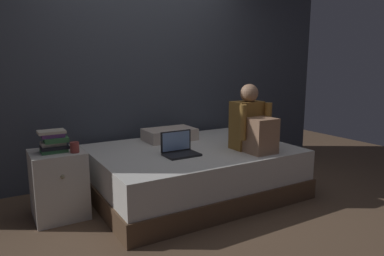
# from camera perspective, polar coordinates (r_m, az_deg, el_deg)

# --- Properties ---
(ground_plane) EXTENTS (8.00, 8.00, 0.00)m
(ground_plane) POSITION_cam_1_polar(r_m,az_deg,el_deg) (3.40, -0.24, -12.78)
(ground_plane) COLOR brown
(wall_back) EXTENTS (5.60, 0.10, 2.70)m
(wall_back) POSITION_cam_1_polar(r_m,az_deg,el_deg) (4.20, -8.70, 10.47)
(wall_back) COLOR #424751
(wall_back) RESTS_ON ground_plane
(bed) EXTENTS (2.00, 1.50, 0.49)m
(bed) POSITION_cam_1_polar(r_m,az_deg,el_deg) (3.65, 0.09, -7.03)
(bed) COLOR brown
(bed) RESTS_ON ground_plane
(nightstand) EXTENTS (0.44, 0.46, 0.60)m
(nightstand) POSITION_cam_1_polar(r_m,az_deg,el_deg) (3.32, -20.97, -8.56)
(nightstand) COLOR beige
(nightstand) RESTS_ON ground_plane
(person_sitting) EXTENTS (0.39, 0.44, 0.66)m
(person_sitting) POSITION_cam_1_polar(r_m,az_deg,el_deg) (3.49, 9.83, 0.43)
(person_sitting) COLOR olive
(person_sitting) RESTS_ON bed
(laptop) EXTENTS (0.32, 0.23, 0.22)m
(laptop) POSITION_cam_1_polar(r_m,az_deg,el_deg) (3.31, -2.08, -3.46)
(laptop) COLOR black
(laptop) RESTS_ON bed
(pillow) EXTENTS (0.56, 0.36, 0.13)m
(pillow) POSITION_cam_1_polar(r_m,az_deg,el_deg) (3.94, -3.69, -1.04)
(pillow) COLOR beige
(pillow) RESTS_ON bed
(book_stack) EXTENTS (0.23, 0.18, 0.19)m
(book_stack) POSITION_cam_1_polar(r_m,az_deg,el_deg) (3.21, -21.68, -2.06)
(book_stack) COLOR #387042
(book_stack) RESTS_ON nightstand
(mug) EXTENTS (0.08, 0.08, 0.09)m
(mug) POSITION_cam_1_polar(r_m,az_deg,el_deg) (3.14, -18.66, -3.01)
(mug) COLOR #933833
(mug) RESTS_ON nightstand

